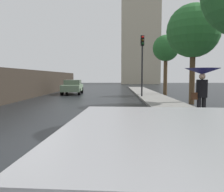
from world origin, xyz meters
TOP-DOWN VIEW (x-y plane):
  - ground at (0.00, 0.00)m, footprint 120.00×120.00m
  - car_green_near_kerb at (-1.88, 17.09)m, footprint 1.92×4.16m
  - pedestrian_with_umbrella_near at (5.18, 3.13)m, footprint 1.16×1.16m
  - traffic_light at (4.22, 13.08)m, footprint 0.26×0.39m
  - street_tree_near at (6.56, 15.87)m, footprint 2.27×2.27m
  - street_tree_far at (6.77, 9.18)m, footprint 3.11×3.11m
  - distant_tower at (7.80, 52.58)m, footprint 9.08×10.28m

SIDE VIEW (x-z plane):
  - ground at x=0.00m, z-range 0.00..0.00m
  - car_green_near_kerb at x=-1.88m, z-range 0.03..1.36m
  - pedestrian_with_umbrella_near at x=5.18m, z-range 0.69..2.46m
  - traffic_light at x=4.22m, z-range 1.01..5.59m
  - street_tree_near at x=6.56m, z-range 1.42..6.69m
  - street_tree_far at x=6.77m, z-range 1.35..7.21m
  - distant_tower at x=7.80m, z-range -1.71..27.62m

